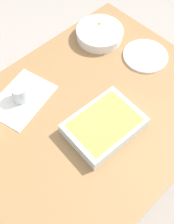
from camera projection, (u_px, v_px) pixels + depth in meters
name	position (u px, v px, depth m)	size (l,w,h in m)	color
ground_plane	(87.00, 171.00, 1.85)	(6.00, 6.00, 0.00)	#9E9389
dining_table	(87.00, 122.00, 1.29)	(1.20, 0.90, 0.74)	olive
placemat	(22.00, 99.00, 1.25)	(0.28, 0.20, 0.00)	silver
stew_bowl	(100.00, 33.00, 1.43)	(0.24, 0.24, 0.06)	silver
baking_dish	(104.00, 125.00, 1.14)	(0.31, 0.24, 0.06)	silver
drink_cup	(20.00, 94.00, 1.22)	(0.07, 0.07, 0.08)	#B2BCC6
side_plate	(145.00, 56.00, 1.38)	(0.22, 0.22, 0.01)	white
spoon_by_stew	(107.00, 35.00, 1.46)	(0.17, 0.10, 0.01)	silver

